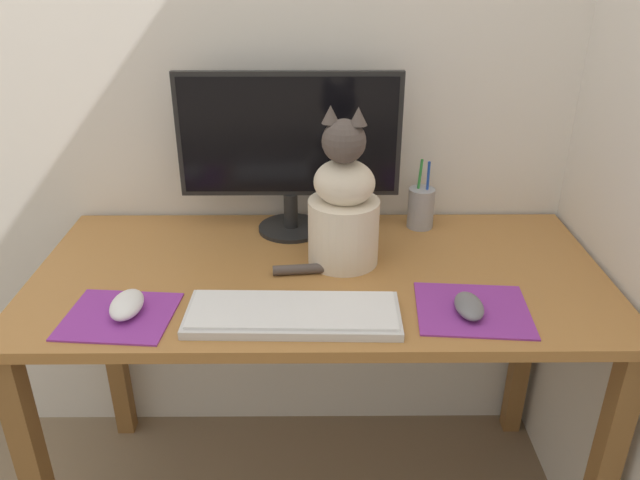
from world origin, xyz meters
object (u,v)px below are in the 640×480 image
monitor (289,145)px  cat (343,207)px  pen_cup (421,207)px  computer_mouse_left (127,305)px  computer_mouse_right (469,306)px  keyboard (293,314)px

monitor → cat: size_ratio=1.47×
cat → pen_cup: size_ratio=2.04×
computer_mouse_left → computer_mouse_right: (0.69, -0.01, -0.00)m
computer_mouse_left → computer_mouse_right: 0.69m
computer_mouse_left → pen_cup: size_ratio=0.61×
keyboard → computer_mouse_left: (-0.34, 0.02, 0.01)m
computer_mouse_right → cat: 0.36m
pen_cup → monitor: bearing=-176.7°
keyboard → pen_cup: (0.32, 0.44, 0.04)m
computer_mouse_right → pen_cup: 0.43m
computer_mouse_right → cat: bearing=137.2°
cat → computer_mouse_left: bearing=-139.3°
monitor → cat: 0.24m
keyboard → computer_mouse_left: bearing=177.9°
computer_mouse_right → monitor: bearing=132.9°
cat → pen_cup: cat is taller
keyboard → pen_cup: pen_cup is taller
computer_mouse_left → pen_cup: pen_cup is taller
computer_mouse_right → cat: cat is taller
pen_cup → keyboard: bearing=-126.2°
keyboard → computer_mouse_right: bearing=3.7°
keyboard → cat: size_ratio=1.16×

